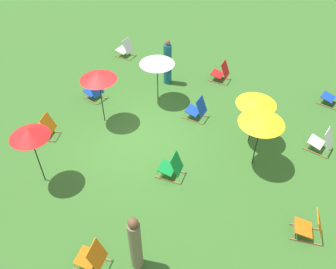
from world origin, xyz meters
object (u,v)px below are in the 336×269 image
Objects in this scene: deckchair_5 at (221,72)px; person_0 at (168,63)px; deckchair_1 at (45,127)px; deckchair_11 at (333,96)px; deckchair_6 at (92,257)px; deckchair_9 at (125,49)px; deckchair_4 at (311,227)px; umbrella_3 at (257,101)px; umbrella_2 at (29,133)px; deckchair_7 at (197,110)px; umbrella_0 at (262,120)px; deckchair_0 at (172,167)px; deckchair_3 at (94,90)px; umbrella_4 at (98,76)px; deckchair_10 at (322,141)px; umbrella_1 at (157,60)px; person_1 at (135,244)px.

person_0 is at bearing -60.67° from deckchair_5.
deckchair_11 is at bearing 111.75° from deckchair_1.
deckchair_9 is (-8.77, -3.89, 0.00)m from deckchair_6.
deckchair_4 is 3.76m from umbrella_3.
deckchair_9 is at bearing -170.29° from umbrella_2.
deckchair_7 is (-2.78, 4.13, 0.00)m from deckchair_1.
deckchair_0 is at bearing -55.15° from umbrella_0.
deckchair_3 is 0.44× the size of umbrella_4.
deckchair_9 is 0.47× the size of person_0.
deckchair_7 is at bearing 115.59° from umbrella_4.
deckchair_7 is 2.93m from umbrella_0.
deckchair_0 is at bearing -40.97° from deckchair_10.
deckchair_4 is 0.47× the size of umbrella_0.
umbrella_0 is (3.99, -1.92, 1.31)m from deckchair_11.
umbrella_3 is (0.86, 3.58, -0.07)m from umbrella_1.
umbrella_2 is at bearing -51.40° from umbrella_3.
umbrella_1 reaches higher than deckchair_5.
deckchair_5 is at bearing 143.46° from umbrella_4.
umbrella_4 is at bearing 25.02° from deckchair_9.
deckchair_5 is 1.00× the size of deckchair_7.
umbrella_3 is at bearing 101.42° from umbrella_4.
deckchair_1 is at bearing 171.79° from person_1.
deckchair_0 is 1.00× the size of deckchair_6.
deckchair_7 is 2.29m from umbrella_3.
umbrella_0 is 1.01× the size of person_1.
umbrella_4 is (3.92, -2.91, 1.42)m from deckchair_5.
deckchair_0 is at bearing 4.56° from deckchair_5.
deckchair_4 is 1.00× the size of deckchair_7.
deckchair_1 is (0.01, -4.36, 0.00)m from deckchair_0.
umbrella_4 is (-2.98, 0.18, -0.02)m from umbrella_2.
deckchair_1 is 2.40m from umbrella_2.
deckchair_3 is at bearing -98.88° from umbrella_0.
umbrella_2 is 6.32m from umbrella_3.
deckchair_11 is 6.36m from umbrella_1.
person_0 is (-5.98, 1.23, -0.97)m from umbrella_2.
deckchair_0 is 2.78m from umbrella_0.
umbrella_0 is at bearing 91.22° from deckchair_1.
deckchair_5 is at bearing -150.92° from umbrella_0.
deckchair_7 is 5.06m from deckchair_9.
umbrella_2 is (6.90, -3.09, 1.44)m from deckchair_5.
deckchair_5 is 2.13m from person_0.
deckchair_1 is 6.60m from umbrella_3.
umbrella_3 is 0.94× the size of person_0.
deckchair_11 is at bearing 146.90° from deckchair_6.
deckchair_9 is at bearing -95.52° from deckchair_10.
umbrella_4 is (1.37, -6.87, 1.42)m from deckchair_10.
person_0 is (-1.63, -1.80, 0.48)m from deckchair_7.
deckchair_0 is 3.13m from umbrella_3.
deckchair_3 is 1.03× the size of deckchair_5.
umbrella_3 is at bearing 34.67° from deckchair_5.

